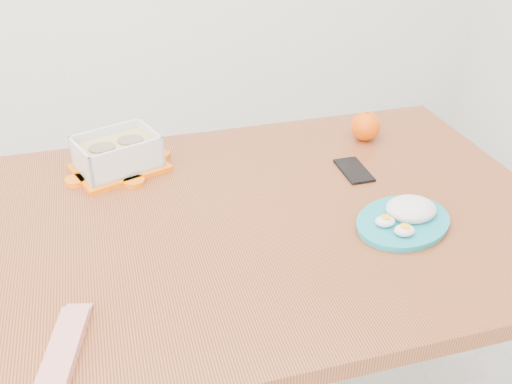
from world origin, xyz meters
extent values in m
cube|color=#9F4F2D|center=(0.20, -0.02, 0.73)|extent=(1.42, 1.00, 0.04)
cylinder|color=brown|center=(-0.45, 0.33, 0.35)|extent=(0.06, 0.06, 0.71)
cylinder|color=brown|center=(0.79, 0.42, 0.35)|extent=(0.06, 0.06, 0.71)
cube|color=#FF6B07|center=(-0.10, 0.25, 0.76)|extent=(0.27, 0.24, 0.01)
cube|color=silver|center=(-0.10, 0.25, 0.80)|extent=(0.23, 0.20, 0.08)
cube|color=tan|center=(-0.10, 0.25, 0.80)|extent=(0.22, 0.19, 0.05)
cylinder|color=#827255|center=(-0.13, 0.24, 0.81)|extent=(0.08, 0.08, 0.02)
cylinder|color=#827255|center=(-0.07, 0.27, 0.81)|extent=(0.08, 0.08, 0.02)
sphere|color=#FF4705|center=(0.58, 0.29, 0.79)|extent=(0.08, 0.08, 0.08)
cylinder|color=teal|center=(0.51, -0.12, 0.76)|extent=(0.31, 0.31, 0.01)
ellipsoid|color=silver|center=(0.53, -0.10, 0.79)|extent=(0.14, 0.14, 0.05)
ellipsoid|color=silver|center=(0.46, -0.13, 0.77)|extent=(0.06, 0.05, 0.02)
ellipsoid|color=silver|center=(0.48, -0.17, 0.77)|extent=(0.06, 0.05, 0.02)
cube|color=red|center=(-0.19, -0.36, 0.76)|extent=(0.08, 0.20, 0.02)
cube|color=black|center=(0.48, 0.12, 0.75)|extent=(0.07, 0.13, 0.01)
camera|label=1|loc=(-0.02, -1.06, 1.47)|focal=40.00mm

